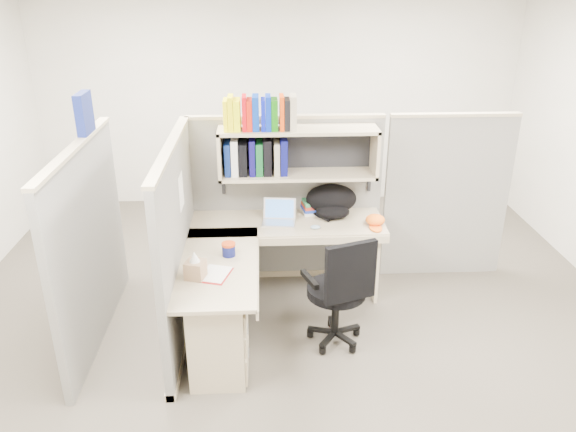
{
  "coord_description": "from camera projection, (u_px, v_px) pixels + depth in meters",
  "views": [
    {
      "loc": [
        -0.22,
        -4.06,
        2.79
      ],
      "look_at": [
        -0.01,
        0.25,
        0.93
      ],
      "focal_mm": 35.0,
      "sensor_mm": 36.0,
      "label": 1
    }
  ],
  "objects": [
    {
      "name": "tissue_box",
      "position": [
        195.0,
        265.0,
        4.09
      ],
      "size": [
        0.17,
        0.17,
        0.21
      ],
      "primitive_type": null,
      "rotation": [
        0.0,
        0.0,
        -0.27
      ],
      "color": "#A07D5A",
      "rests_on": "desk"
    },
    {
      "name": "book_stack",
      "position": [
        311.0,
        206.0,
        5.27
      ],
      "size": [
        0.21,
        0.26,
        0.11
      ],
      "primitive_type": null,
      "rotation": [
        0.0,
        0.0,
        0.16
      ],
      "color": "gray",
      "rests_on": "desk"
    },
    {
      "name": "backpack",
      "position": [
        332.0,
        201.0,
        5.15
      ],
      "size": [
        0.55,
        0.48,
        0.28
      ],
      "primitive_type": null,
      "rotation": [
        0.0,
        0.0,
        0.29
      ],
      "color": "black",
      "rests_on": "desk"
    },
    {
      "name": "task_chair",
      "position": [
        338.0,
        307.0,
        4.46
      ],
      "size": [
        0.57,
        0.53,
        0.99
      ],
      "color": "black",
      "rests_on": "ground"
    },
    {
      "name": "mouse",
      "position": [
        315.0,
        227.0,
        4.92
      ],
      "size": [
        0.1,
        0.07,
        0.03
      ],
      "primitive_type": "ellipsoid",
      "rotation": [
        0.0,
        0.0,
        -0.18
      ],
      "color": "#7B98AF",
      "rests_on": "desk"
    },
    {
      "name": "cubicle",
      "position": [
        246.0,
        209.0,
        4.87
      ],
      "size": [
        3.79,
        1.84,
        1.95
      ],
      "color": "#63635E",
      "rests_on": "ground"
    },
    {
      "name": "ground",
      "position": [
        291.0,
        326.0,
        4.83
      ],
      "size": [
        6.0,
        6.0,
        0.0
      ],
      "primitive_type": "plane",
      "color": "#38322B",
      "rests_on": "ground"
    },
    {
      "name": "laptop",
      "position": [
        279.0,
        213.0,
        5.0
      ],
      "size": [
        0.32,
        0.32,
        0.21
      ],
      "primitive_type": null,
      "rotation": [
        0.0,
        0.0,
        -0.12
      ],
      "color": "silver",
      "rests_on": "desk"
    },
    {
      "name": "loose_paper",
      "position": [
        215.0,
        274.0,
        4.19
      ],
      "size": [
        0.26,
        0.3,
        0.0
      ],
      "primitive_type": null,
      "rotation": [
        0.0,
        0.0,
        -0.3
      ],
      "color": "white",
      "rests_on": "desk"
    },
    {
      "name": "desk",
      "position": [
        241.0,
        301.0,
        4.38
      ],
      "size": [
        1.74,
        1.75,
        0.73
      ],
      "color": "#9D8D6F",
      "rests_on": "ground"
    },
    {
      "name": "room_shell",
      "position": [
        291.0,
        144.0,
        4.19
      ],
      "size": [
        6.0,
        6.0,
        6.0
      ],
      "color": "beige",
      "rests_on": "ground"
    },
    {
      "name": "snack_canister",
      "position": [
        229.0,
        249.0,
        4.44
      ],
      "size": [
        0.11,
        0.11,
        0.11
      ],
      "color": "#0D124F",
      "rests_on": "desk"
    },
    {
      "name": "orange_cap",
      "position": [
        375.0,
        220.0,
        4.99
      ],
      "size": [
        0.2,
        0.22,
        0.09
      ],
      "primitive_type": null,
      "rotation": [
        0.0,
        0.0,
        -0.13
      ],
      "color": "orange",
      "rests_on": "desk"
    },
    {
      "name": "paper_cup",
      "position": [
        281.0,
        210.0,
        5.21
      ],
      "size": [
        0.08,
        0.08,
        0.09
      ],
      "primitive_type": "cylinder",
      "rotation": [
        0.0,
        0.0,
        0.24
      ],
      "color": "white",
      "rests_on": "desk"
    }
  ]
}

